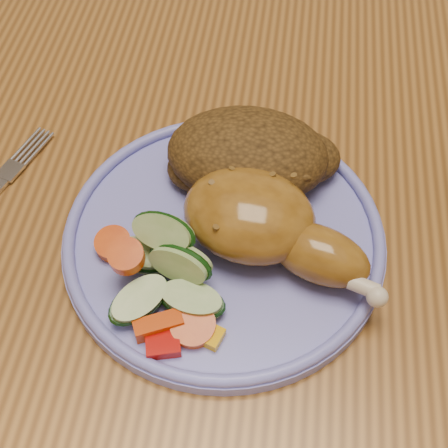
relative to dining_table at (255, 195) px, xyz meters
name	(u,v)px	position (x,y,z in m)	size (l,w,h in m)	color
ground	(241,412)	(0.00, 0.00, -0.67)	(4.00, 4.00, 0.00)	brown
dining_table	(255,195)	(0.00, 0.00, 0.00)	(0.90, 1.40, 0.75)	#8F5C26
plate	(224,239)	(-0.02, -0.12, 0.09)	(0.26, 0.26, 0.01)	#7477D7
plate_rim	(224,231)	(-0.02, -0.12, 0.10)	(0.26, 0.26, 0.01)	#7477D7
chicken_leg	(266,224)	(0.02, -0.13, 0.12)	(0.17, 0.12, 0.06)	#92621E
rice_pilaf	(251,156)	(0.00, -0.05, 0.12)	(0.15, 0.10, 0.06)	#4F3513
vegetable_pile	(162,275)	(-0.06, -0.17, 0.11)	(0.11, 0.12, 0.06)	#A50A05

